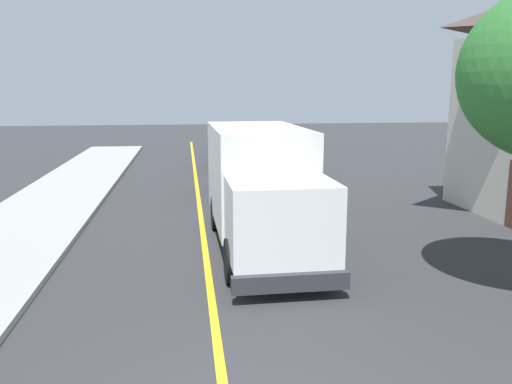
{
  "coord_description": "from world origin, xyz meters",
  "views": [
    {
      "loc": [
        -0.44,
        -4.87,
        4.2
      ],
      "look_at": [
        1.47,
        9.27,
        1.4
      ],
      "focal_mm": 36.66,
      "sensor_mm": 36.0,
      "label": 1
    }
  ],
  "objects_px": {
    "parked_car_near": "(240,176)",
    "parked_car_mid": "(229,155)",
    "parked_car_far": "(228,144)",
    "box_truck": "(261,183)"
  },
  "relations": [
    {
      "from": "parked_car_near",
      "to": "parked_car_far",
      "type": "relative_size",
      "value": 1.01
    },
    {
      "from": "parked_car_near",
      "to": "parked_car_mid",
      "type": "bearing_deg",
      "value": 89.03
    },
    {
      "from": "box_truck",
      "to": "parked_car_mid",
      "type": "xyz_separation_m",
      "value": [
        0.3,
        13.96,
        -0.97
      ]
    },
    {
      "from": "box_truck",
      "to": "parked_car_mid",
      "type": "bearing_deg",
      "value": 88.76
    },
    {
      "from": "parked_car_far",
      "to": "parked_car_near",
      "type": "bearing_deg",
      "value": -92.47
    },
    {
      "from": "parked_car_mid",
      "to": "box_truck",
      "type": "bearing_deg",
      "value": -91.24
    },
    {
      "from": "parked_car_mid",
      "to": "parked_car_far",
      "type": "height_order",
      "value": "same"
    },
    {
      "from": "box_truck",
      "to": "parked_car_far",
      "type": "height_order",
      "value": "box_truck"
    },
    {
      "from": "box_truck",
      "to": "parked_car_near",
      "type": "xyz_separation_m",
      "value": [
        0.19,
        7.19,
        -0.97
      ]
    },
    {
      "from": "box_truck",
      "to": "parked_car_near",
      "type": "distance_m",
      "value": 7.26
    }
  ]
}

